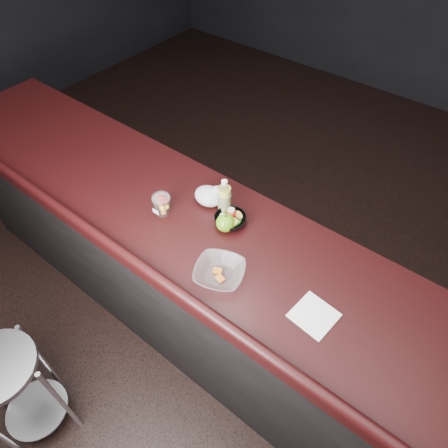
{
  "coord_description": "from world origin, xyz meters",
  "views": [
    {
      "loc": [
        0.75,
        -0.65,
        2.43
      ],
      "look_at": [
        -0.0,
        0.32,
        1.1
      ],
      "focal_mm": 32.0,
      "sensor_mm": 36.0,
      "label": 1
    }
  ],
  "objects_px": {
    "fruit_cup": "(162,204)",
    "takeout_bowl": "(219,273)",
    "snack_bowl": "(230,219)",
    "stool_left": "(11,384)",
    "lemonade_bottle": "(224,199)",
    "green_apple": "(226,223)"
  },
  "relations": [
    {
      "from": "lemonade_bottle",
      "to": "green_apple",
      "type": "height_order",
      "value": "lemonade_bottle"
    },
    {
      "from": "lemonade_bottle",
      "to": "takeout_bowl",
      "type": "distance_m",
      "value": 0.4
    },
    {
      "from": "lemonade_bottle",
      "to": "takeout_bowl",
      "type": "height_order",
      "value": "lemonade_bottle"
    },
    {
      "from": "stool_left",
      "to": "fruit_cup",
      "type": "xyz_separation_m",
      "value": [
        0.15,
        0.95,
        0.55
      ]
    },
    {
      "from": "lemonade_bottle",
      "to": "takeout_bowl",
      "type": "relative_size",
      "value": 0.72
    },
    {
      "from": "stool_left",
      "to": "snack_bowl",
      "type": "bearing_deg",
      "value": 67.43
    },
    {
      "from": "stool_left",
      "to": "takeout_bowl",
      "type": "height_order",
      "value": "takeout_bowl"
    },
    {
      "from": "lemonade_bottle",
      "to": "green_apple",
      "type": "distance_m",
      "value": 0.13
    },
    {
      "from": "lemonade_bottle",
      "to": "takeout_bowl",
      "type": "bearing_deg",
      "value": -55.13
    },
    {
      "from": "fruit_cup",
      "to": "takeout_bowl",
      "type": "bearing_deg",
      "value": -15.41
    },
    {
      "from": "snack_bowl",
      "to": "fruit_cup",
      "type": "bearing_deg",
      "value": -154.03
    },
    {
      "from": "fruit_cup",
      "to": "green_apple",
      "type": "xyz_separation_m",
      "value": [
        0.31,
        0.11,
        -0.02
      ]
    },
    {
      "from": "fruit_cup",
      "to": "snack_bowl",
      "type": "relative_size",
      "value": 0.69
    },
    {
      "from": "lemonade_bottle",
      "to": "snack_bowl",
      "type": "relative_size",
      "value": 1.07
    },
    {
      "from": "green_apple",
      "to": "snack_bowl",
      "type": "bearing_deg",
      "value": 96.91
    },
    {
      "from": "lemonade_bottle",
      "to": "takeout_bowl",
      "type": "xyz_separation_m",
      "value": [
        0.22,
        -0.32,
        -0.06
      ]
    },
    {
      "from": "snack_bowl",
      "to": "stool_left",
      "type": "bearing_deg",
      "value": -112.57
    },
    {
      "from": "stool_left",
      "to": "fruit_cup",
      "type": "distance_m",
      "value": 1.11
    },
    {
      "from": "lemonade_bottle",
      "to": "stool_left",
      "type": "bearing_deg",
      "value": -108.49
    },
    {
      "from": "fruit_cup",
      "to": "takeout_bowl",
      "type": "height_order",
      "value": "fruit_cup"
    },
    {
      "from": "lemonade_bottle",
      "to": "snack_bowl",
      "type": "height_order",
      "value": "lemonade_bottle"
    },
    {
      "from": "stool_left",
      "to": "fruit_cup",
      "type": "relative_size",
      "value": 5.77
    }
  ]
}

